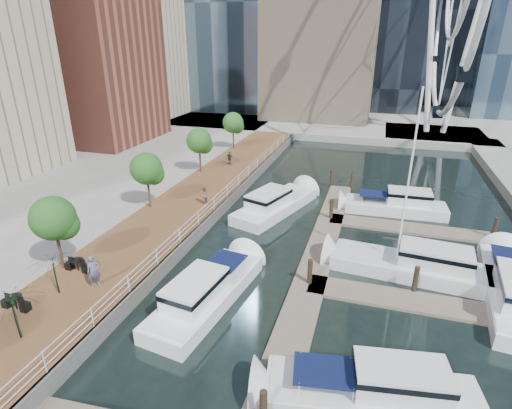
{
  "coord_description": "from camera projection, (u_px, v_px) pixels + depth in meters",
  "views": [
    {
      "loc": [
        5.96,
        -12.54,
        13.81
      ],
      "look_at": [
        -1.75,
        12.43,
        3.0
      ],
      "focal_mm": 28.0,
      "sensor_mm": 36.0,
      "label": 1
    }
  ],
  "objects": [
    {
      "name": "yacht_foreground",
      "position": [
        370.0,
        405.0,
        16.31
      ],
      "size": [
        9.71,
        4.01,
        2.15
      ],
      "primitive_type": null,
      "rotation": [
        0.0,
        0.0,
        1.73
      ],
      "color": "silver",
      "rests_on": "ground"
    },
    {
      "name": "boardwalk",
      "position": [
        183.0,
        211.0,
        33.48
      ],
      "size": [
        6.0,
        60.0,
        1.0
      ],
      "primitive_type": "cube",
      "color": "brown",
      "rests_on": "ground"
    },
    {
      "name": "pedestrian_near",
      "position": [
        94.0,
        271.0,
        22.05
      ],
      "size": [
        0.8,
        0.83,
        1.93
      ],
      "primitive_type": "imported",
      "rotation": [
        0.0,
        0.0,
        0.87
      ],
      "color": "#53556F",
      "rests_on": "boardwalk"
    },
    {
      "name": "cafe_seating",
      "position": [
        4.0,
        314.0,
        18.25
      ],
      "size": [
        4.21,
        9.21,
        2.46
      ],
      "color": "#0F371B",
      "rests_on": "ground"
    },
    {
      "name": "pier",
      "position": [
        434.0,
        136.0,
        59.88
      ],
      "size": [
        14.0,
        12.0,
        1.0
      ],
      "primitive_type": "cube",
      "color": "gray",
      "rests_on": "ground"
    },
    {
      "name": "land_far",
      "position": [
        360.0,
        93.0,
        107.85
      ],
      "size": [
        200.0,
        114.0,
        1.0
      ],
      "primitive_type": "cube",
      "color": "gray",
      "rests_on": "ground"
    },
    {
      "name": "ground",
      "position": [
        212.0,
        371.0,
        17.98
      ],
      "size": [
        520.0,
        520.0,
        0.0
      ],
      "primitive_type": "plane",
      "color": "black",
      "rests_on": "ground"
    },
    {
      "name": "pedestrian_far",
      "position": [
        230.0,
        158.0,
        44.04
      ],
      "size": [
        0.91,
        0.52,
        1.47
      ],
      "primitive_type": "imported",
      "rotation": [
        0.0,
        0.0,
        2.95
      ],
      "color": "#2F333B",
      "rests_on": "boardwalk"
    },
    {
      "name": "midrise_condos",
      "position": [
        28.0,
        44.0,
        45.68
      ],
      "size": [
        19.0,
        67.0,
        28.0
      ],
      "color": "#BCAD8E",
      "rests_on": "ground"
    },
    {
      "name": "seawall",
      "position": [
        216.0,
        215.0,
        32.67
      ],
      "size": [
        0.25,
        60.0,
        1.0
      ],
      "primitive_type": "cube",
      "color": "#595954",
      "rests_on": "ground"
    },
    {
      "name": "street_trees",
      "position": [
        146.0,
        169.0,
        31.81
      ],
      "size": [
        2.6,
        42.6,
        4.6
      ],
      "color": "#3F2B1C",
      "rests_on": "ground"
    },
    {
      "name": "railing",
      "position": [
        214.0,
        204.0,
        32.3
      ],
      "size": [
        0.1,
        60.0,
        1.05
      ],
      "primitive_type": null,
      "color": "white",
      "rests_on": "boardwalk"
    },
    {
      "name": "moored_yachts",
      "position": [
        386.0,
        274.0,
        25.38
      ],
      "size": [
        21.29,
        35.52,
        11.5
      ],
      "color": "silver",
      "rests_on": "ground"
    },
    {
      "name": "pedestrian_mid",
      "position": [
        204.0,
        195.0,
        33.43
      ],
      "size": [
        0.73,
        0.85,
        1.51
      ],
      "primitive_type": "imported",
      "rotation": [
        0.0,
        0.0,
        -1.8
      ],
      "color": "#7C6356",
      "rests_on": "boardwalk"
    },
    {
      "name": "floating_docks",
      "position": [
        396.0,
        275.0,
        24.43
      ],
      "size": [
        16.0,
        34.0,
        2.6
      ],
      "color": "#6D6051",
      "rests_on": "ground"
    }
  ]
}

